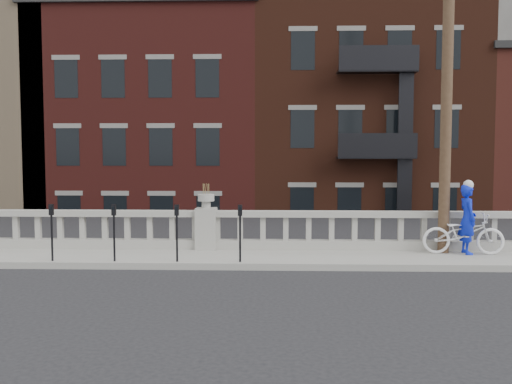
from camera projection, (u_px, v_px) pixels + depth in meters
ground at (183, 290)px, 11.38m from camera, size 120.00×120.00×0.00m
sidewalk at (202, 258)px, 14.37m from camera, size 32.00×2.20×0.15m
balustrade at (206, 231)px, 15.27m from camera, size 28.00×0.34×1.03m
planter_pedestal at (206, 224)px, 15.26m from camera, size 0.55×0.55×1.76m
lower_level at (253, 154)px, 34.15m from camera, size 80.00×44.00×20.80m
utility_pole at (448, 53)px, 14.40m from camera, size 1.60×0.28×10.00m
parking_meter_a at (52, 226)px, 13.57m from camera, size 0.10×0.09×1.36m
parking_meter_b at (114, 226)px, 13.52m from camera, size 0.10×0.09×1.36m
parking_meter_c at (177, 226)px, 13.47m from camera, size 0.10×0.09×1.36m
parking_meter_d at (240, 227)px, 13.42m from camera, size 0.10×0.09×1.36m
bicycle at (463, 234)px, 14.48m from camera, size 2.06×0.90×1.05m
cyclist at (467, 219)px, 14.51m from camera, size 0.45×0.67×1.78m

